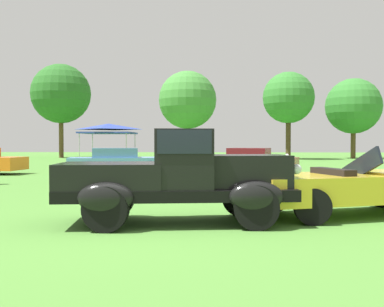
# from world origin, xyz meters

# --- Properties ---
(ground_plane) EXTENTS (120.00, 120.00, 0.00)m
(ground_plane) POSITION_xyz_m (0.00, 0.00, 0.00)
(ground_plane) COLOR #4C8433
(feature_pickup_truck) EXTENTS (4.38, 2.21, 1.70)m
(feature_pickup_truck) POSITION_xyz_m (0.22, 0.31, 0.86)
(feature_pickup_truck) COLOR black
(feature_pickup_truck) RESTS_ON ground_plane
(neighbor_convertible) EXTENTS (4.70, 3.02, 1.40)m
(neighbor_convertible) POSITION_xyz_m (3.72, 1.46, 0.58)
(neighbor_convertible) COLOR yellow
(neighbor_convertible) RESTS_ON ground_plane
(show_car_skyblue) EXTENTS (4.71, 2.63, 1.22)m
(show_car_skyblue) POSITION_xyz_m (-3.52, 12.13, 0.60)
(show_car_skyblue) COLOR #669EDB
(show_car_skyblue) RESTS_ON ground_plane
(show_car_burgundy) EXTENTS (4.31, 2.79, 1.22)m
(show_car_burgundy) POSITION_xyz_m (2.50, 12.65, 0.60)
(show_car_burgundy) COLOR maroon
(show_car_burgundy) RESTS_ON ground_plane
(canopy_tent_left_field) EXTENTS (3.29, 3.29, 2.71)m
(canopy_tent_left_field) POSITION_xyz_m (-6.17, 21.11, 2.42)
(canopy_tent_left_field) COLOR #B7B7BC
(canopy_tent_left_field) RESTS_ON ground_plane
(treeline_far_left) EXTENTS (5.74, 5.74, 9.09)m
(treeline_far_left) POSITION_xyz_m (-14.21, 34.89, 6.20)
(treeline_far_left) COLOR brown
(treeline_far_left) RESTS_ON ground_plane
(treeline_mid_left) EXTENTS (5.79, 5.79, 8.65)m
(treeline_mid_left) POSITION_xyz_m (-2.01, 36.97, 5.74)
(treeline_mid_left) COLOR #47331E
(treeline_mid_left) RESTS_ON ground_plane
(treeline_center) EXTENTS (4.52, 4.52, 7.69)m
(treeline_center) POSITION_xyz_m (7.23, 31.99, 5.40)
(treeline_center) COLOR #47331E
(treeline_center) RESTS_ON ground_plane
(treeline_mid_right) EXTENTS (5.08, 5.08, 7.37)m
(treeline_mid_right) POSITION_xyz_m (13.48, 34.05, 4.81)
(treeline_mid_right) COLOR brown
(treeline_mid_right) RESTS_ON ground_plane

